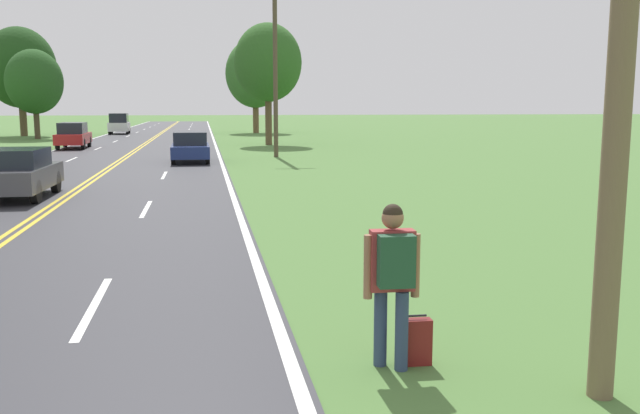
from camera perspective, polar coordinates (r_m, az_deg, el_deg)
name	(u,v)px	position (r m, az deg, el deg)	size (l,w,h in m)	color
hitchhiker_person	(393,270)	(7.06, 6.15, -5.27)	(0.60, 0.43, 1.76)	navy
suitcase	(414,342)	(7.45, 7.93, -11.18)	(0.37, 0.16, 0.55)	maroon
utility_pole_midground	(275,62)	(36.75, -3.79, 12.13)	(1.80, 0.24, 9.82)	brown
tree_left_verge	(34,82)	(61.36, -22.92, 9.68)	(4.58, 4.58, 7.34)	#473828
tree_behind_sign	(268,63)	(48.32, -4.41, 12.02)	(4.71, 4.71, 8.44)	brown
tree_right_cluster	(20,68)	(68.01, -23.95, 10.67)	(6.31, 6.31, 9.78)	brown
tree_far_back	(255,74)	(69.59, -5.47, 11.12)	(5.97, 5.97, 9.39)	brown
car_dark_grey_sedan_nearest	(17,173)	(22.04, -24.16, 2.65)	(1.84, 4.12, 1.50)	black
car_dark_blue_sedan_approaching	(190,147)	(33.97, -10.86, 5.01)	(1.84, 4.36, 1.48)	black
car_red_sedan_mid_near	(73,135)	(46.72, -20.07, 5.69)	(1.87, 4.75, 1.67)	black
car_white_suv_mid_far	(119,123)	(69.27, -16.56, 6.76)	(2.00, 4.13, 2.01)	black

